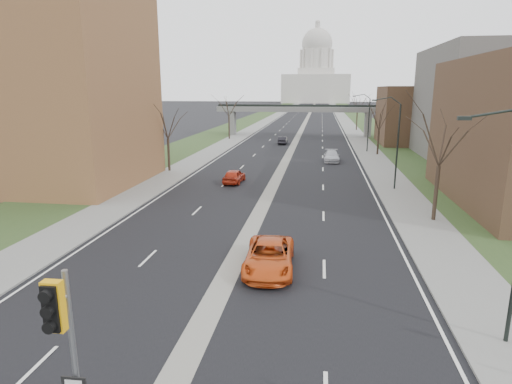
% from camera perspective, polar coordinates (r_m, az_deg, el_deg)
% --- Properties ---
extents(road_surface, '(20.00, 600.00, 0.01)m').
position_cam_1_polar(road_surface, '(160.10, 7.00, 10.01)').
color(road_surface, black).
rests_on(road_surface, ground).
extents(median_strip, '(1.20, 600.00, 0.02)m').
position_cam_1_polar(median_strip, '(160.10, 7.00, 10.01)').
color(median_strip, gray).
rests_on(median_strip, ground).
extents(sidewalk_right, '(4.00, 600.00, 0.12)m').
position_cam_1_polar(sidewalk_right, '(160.21, 11.35, 9.87)').
color(sidewalk_right, gray).
rests_on(sidewalk_right, ground).
extents(sidewalk_left, '(4.00, 600.00, 0.12)m').
position_cam_1_polar(sidewalk_left, '(160.88, 2.65, 10.13)').
color(sidewalk_left, gray).
rests_on(sidewalk_left, ground).
extents(grass_verge_right, '(8.00, 600.00, 0.10)m').
position_cam_1_polar(grass_verge_right, '(160.60, 13.52, 9.77)').
color(grass_verge_right, '#263C1B').
rests_on(grass_verge_right, ground).
extents(grass_verge_left, '(8.00, 600.00, 0.10)m').
position_cam_1_polar(grass_verge_left, '(161.61, 0.50, 10.16)').
color(grass_verge_left, '#263C1B').
rests_on(grass_verge_left, ground).
extents(apartment_building, '(25.00, 16.00, 22.00)m').
position_cam_1_polar(apartment_building, '(50.16, -29.90, 13.55)').
color(apartment_building, brown).
rests_on(apartment_building, ground).
extents(commercial_block_mid, '(18.00, 22.00, 15.00)m').
position_cam_1_polar(commercial_block_mid, '(66.09, 29.82, 10.07)').
color(commercial_block_mid, '#63605B').
rests_on(commercial_block_mid, ground).
extents(commercial_block_far, '(14.00, 14.00, 10.00)m').
position_cam_1_polar(commercial_block_far, '(81.77, 21.15, 9.49)').
color(commercial_block_far, '#503925').
rests_on(commercial_block_far, ground).
extents(pedestrian_bridge, '(34.00, 3.00, 6.45)m').
position_cam_1_polar(pedestrian_bridge, '(89.99, 5.72, 10.50)').
color(pedestrian_bridge, slate).
rests_on(pedestrian_bridge, ground).
extents(capitol, '(48.00, 42.00, 55.75)m').
position_cam_1_polar(capitol, '(329.92, 8.01, 14.95)').
color(capitol, silver).
rests_on(capitol, ground).
extents(streetlight_near, '(2.61, 0.20, 8.70)m').
position_cam_1_polar(streetlight_near, '(17.20, 30.49, 3.35)').
color(streetlight_near, black).
rests_on(streetlight_near, sidewalk_right).
extents(streetlight_mid, '(2.61, 0.20, 8.70)m').
position_cam_1_polar(streetlight_mid, '(42.32, 17.53, 9.52)').
color(streetlight_mid, black).
rests_on(streetlight_mid, sidewalk_right).
extents(streetlight_far, '(2.61, 0.20, 8.70)m').
position_cam_1_polar(streetlight_far, '(68.11, 14.22, 11.00)').
color(streetlight_far, black).
rests_on(streetlight_far, sidewalk_right).
extents(tree_left_b, '(6.75, 6.75, 8.81)m').
position_cam_1_polar(tree_left_b, '(50.98, -11.78, 9.61)').
color(tree_left_b, '#382B21').
rests_on(tree_left_b, sidewalk_left).
extents(tree_left_c, '(7.65, 7.65, 9.99)m').
position_cam_1_polar(tree_left_c, '(83.65, -3.66, 11.82)').
color(tree_left_c, '#382B21').
rests_on(tree_left_c, sidewalk_left).
extents(tree_right_a, '(7.20, 7.20, 9.40)m').
position_cam_1_polar(tree_right_a, '(32.98, 23.57, 7.52)').
color(tree_right_a, '#382B21').
rests_on(tree_right_a, sidewalk_right).
extents(tree_right_b, '(6.30, 6.30, 8.22)m').
position_cam_1_polar(tree_right_b, '(65.41, 16.19, 9.80)').
color(tree_right_b, '#382B21').
rests_on(tree_right_b, sidewalk_right).
extents(tree_right_c, '(7.65, 7.65, 9.99)m').
position_cam_1_polar(tree_right_c, '(105.13, 13.43, 11.83)').
color(tree_right_c, '#382B21').
rests_on(tree_right_c, sidewalk_right).
extents(signal_pole_median, '(0.63, 0.88, 5.42)m').
position_cam_1_polar(signal_pole_median, '(11.33, -24.18, -17.75)').
color(signal_pole_median, gray).
rests_on(signal_pole_median, ground).
extents(car_left_near, '(1.92, 4.32, 1.44)m').
position_cam_1_polar(car_left_near, '(44.36, -2.93, 2.15)').
color(car_left_near, '#A72713').
rests_on(car_left_near, ground).
extents(car_left_far, '(1.46, 4.07, 1.34)m').
position_cam_1_polar(car_left_far, '(76.71, 3.61, 6.90)').
color(car_left_far, black).
rests_on(car_left_far, ground).
extents(car_right_near, '(2.81, 5.63, 1.53)m').
position_cam_1_polar(car_right_near, '(23.07, 1.78, -8.57)').
color(car_right_near, '#D04B16').
rests_on(car_right_near, ground).
extents(car_right_mid, '(2.05, 4.99, 1.44)m').
position_cam_1_polar(car_right_mid, '(58.54, 10.04, 4.73)').
color(car_right_mid, '#BABBC2').
rests_on(car_right_mid, ground).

